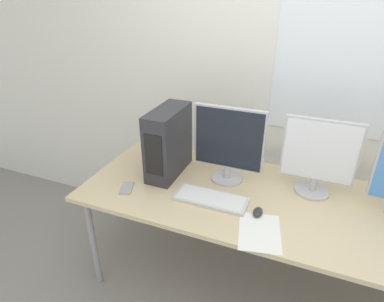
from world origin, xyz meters
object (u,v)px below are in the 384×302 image
pc_tower (168,142)px  cell_phone (127,188)px  monitor_main (229,144)px  monitor_right_near (319,157)px  mouse (258,212)px  keyboard (211,199)px

pc_tower → cell_phone: (-0.16, -0.29, -0.22)m
cell_phone → monitor_main: bearing=12.2°
monitor_main → monitor_right_near: (0.52, 0.05, -0.01)m
pc_tower → monitor_right_near: size_ratio=0.94×
monitor_right_near → cell_phone: bearing=-159.8°
pc_tower → mouse: bearing=-19.6°
pc_tower → monitor_right_near: monitor_right_near is taller
keyboard → mouse: bearing=-5.2°
pc_tower → mouse: size_ratio=5.00×
monitor_main → keyboard: 0.36m
monitor_right_near → keyboard: 0.67m
pc_tower → keyboard: pc_tower is taller
mouse → cell_phone: bearing=-176.1°
monitor_main → pc_tower: bearing=-172.1°
pc_tower → monitor_main: size_ratio=0.91×
mouse → monitor_main: bearing=132.6°
cell_phone → keyboard: bearing=-11.2°
pc_tower → keyboard: 0.47m
pc_tower → monitor_main: bearing=7.9°
mouse → cell_phone: mouse is taller
pc_tower → mouse: (0.65, -0.23, -0.21)m
pc_tower → monitor_main: 0.39m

